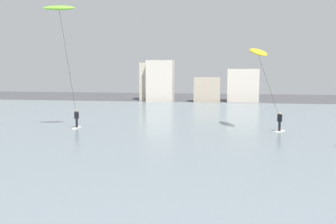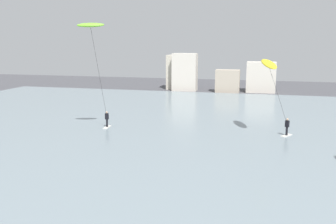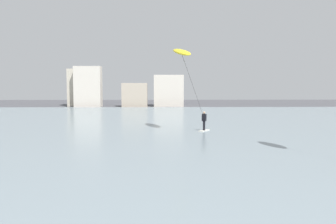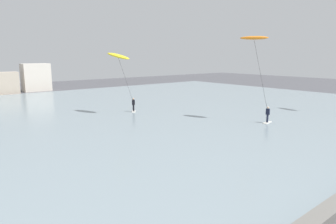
# 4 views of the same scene
# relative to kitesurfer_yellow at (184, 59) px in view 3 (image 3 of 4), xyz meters

# --- Properties ---
(water_bay) EXTENTS (84.00, 52.00, 0.10)m
(water_bay) POSITION_rel_kitesurfer_yellow_xyz_m (-3.40, 1.32, -6.07)
(water_bay) COLOR gray
(water_bay) RESTS_ON ground
(far_shore_buildings) EXTENTS (19.23, 4.89, 6.64)m
(far_shore_buildings) POSITION_rel_kitesurfer_yellow_xyz_m (-10.04, 30.53, -3.21)
(far_shore_buildings) COLOR beige
(far_shore_buildings) RESTS_ON ground
(kitesurfer_yellow) EXTENTS (3.44, 3.38, 7.10)m
(kitesurfer_yellow) POSITION_rel_kitesurfer_yellow_xyz_m (0.00, 0.00, 0.00)
(kitesurfer_yellow) COLOR silver
(kitesurfer_yellow) RESTS_ON water_bay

